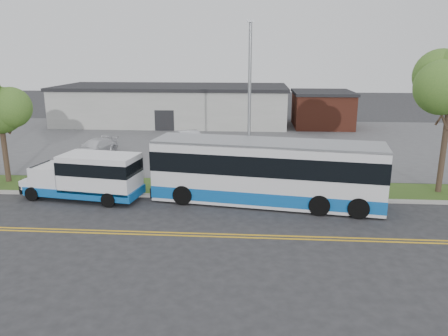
# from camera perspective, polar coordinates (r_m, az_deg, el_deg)

# --- Properties ---
(ground) EXTENTS (140.00, 140.00, 0.00)m
(ground) POSITION_cam_1_polar(r_m,az_deg,el_deg) (23.56, -4.31, -4.76)
(ground) COLOR #28282B
(ground) RESTS_ON ground
(lane_line_north) EXTENTS (70.00, 0.12, 0.01)m
(lane_line_north) POSITION_cam_1_polar(r_m,az_deg,el_deg) (20.02, -5.94, -8.42)
(lane_line_north) COLOR gold
(lane_line_north) RESTS_ON ground
(lane_line_south) EXTENTS (70.00, 0.12, 0.01)m
(lane_line_south) POSITION_cam_1_polar(r_m,az_deg,el_deg) (19.75, -6.09, -8.76)
(lane_line_south) COLOR gold
(lane_line_south) RESTS_ON ground
(curb) EXTENTS (80.00, 0.30, 0.15)m
(curb) POSITION_cam_1_polar(r_m,az_deg,el_deg) (24.56, -3.94, -3.74)
(curb) COLOR #9E9B93
(curb) RESTS_ON ground
(verge) EXTENTS (80.00, 3.30, 0.10)m
(verge) POSITION_cam_1_polar(r_m,az_deg,el_deg) (26.27, -3.39, -2.54)
(verge) COLOR #31511B
(verge) RESTS_ON ground
(parking_lot) EXTENTS (80.00, 25.00, 0.10)m
(parking_lot) POSITION_cam_1_polar(r_m,az_deg,el_deg) (39.87, -0.74, 3.50)
(parking_lot) COLOR #4C4C4F
(parking_lot) RESTS_ON ground
(commercial_building) EXTENTS (25.40, 10.40, 4.35)m
(commercial_building) POSITION_cam_1_polar(r_m,az_deg,el_deg) (50.16, -6.66, 8.20)
(commercial_building) COLOR #9E9E99
(commercial_building) RESTS_ON ground
(brick_wing) EXTENTS (6.30, 7.30, 3.90)m
(brick_wing) POSITION_cam_1_polar(r_m,az_deg,el_deg) (48.83, 12.67, 7.51)
(brick_wing) COLOR brown
(brick_wing) RESTS_ON ground
(streetlight_near) EXTENTS (0.35, 1.53, 9.50)m
(streetlight_near) POSITION_cam_1_polar(r_m,az_deg,el_deg) (24.82, 3.34, 8.68)
(streetlight_near) COLOR gray
(streetlight_near) RESTS_ON verge
(shuttle_bus) EXTENTS (6.91, 3.12, 2.56)m
(shuttle_bus) POSITION_cam_1_polar(r_m,az_deg,el_deg) (25.07, -17.15, -0.91)
(shuttle_bus) COLOR #0E519D
(shuttle_bus) RESTS_ON ground
(transit_bus) EXTENTS (12.48, 4.62, 3.39)m
(transit_bus) POSITION_cam_1_polar(r_m,az_deg,el_deg) (23.38, 5.55, -0.54)
(transit_bus) COLOR silver
(transit_bus) RESTS_ON ground
(pedestrian) EXTENTS (0.80, 0.70, 1.84)m
(pedestrian) POSITION_cam_1_polar(r_m,az_deg,el_deg) (28.35, -14.74, 0.33)
(pedestrian) COLOR black
(pedestrian) RESTS_ON verge
(parked_car_a) EXTENTS (3.72, 4.91, 1.55)m
(parked_car_a) POSITION_cam_1_polar(r_m,az_deg,el_deg) (36.01, -4.44, 3.56)
(parked_car_a) COLOR #B5B7BD
(parked_car_a) RESTS_ON parking_lot
(parked_car_b) EXTENTS (2.96, 4.68, 1.26)m
(parked_car_b) POSITION_cam_1_polar(r_m,az_deg,el_deg) (35.42, -16.51, 2.56)
(parked_car_b) COLOR silver
(parked_car_b) RESTS_ON parking_lot
(grocery_bag_left) EXTENTS (0.32, 0.32, 0.32)m
(grocery_bag_left) POSITION_cam_1_polar(r_m,az_deg,el_deg) (28.42, -15.37, -1.27)
(grocery_bag_left) COLOR white
(grocery_bag_left) RESTS_ON verge
(grocery_bag_right) EXTENTS (0.32, 0.32, 0.32)m
(grocery_bag_right) POSITION_cam_1_polar(r_m,az_deg,el_deg) (28.68, -13.92, -1.03)
(grocery_bag_right) COLOR white
(grocery_bag_right) RESTS_ON verge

